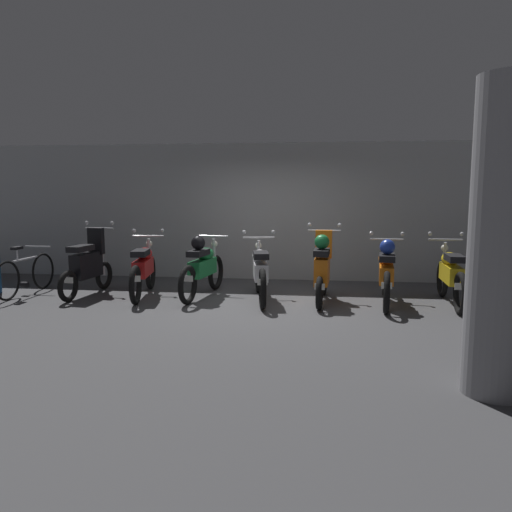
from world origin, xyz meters
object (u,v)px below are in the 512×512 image
Objects in this scene: motorbike_slot_3 at (260,271)px; motorbike_slot_6 at (451,275)px; motorbike_slot_4 at (322,268)px; motorbike_slot_1 at (144,268)px; motorbike_slot_5 at (386,272)px; bicycle at (26,274)px; support_pillar at (502,240)px; motorbike_slot_0 at (88,265)px; motorbike_slot_2 at (203,267)px.

motorbike_slot_3 and motorbike_slot_6 have the same top height.
motorbike_slot_3 is 1.15× the size of motorbike_slot_4.
motorbike_slot_1 is at bearing 179.65° from motorbike_slot_6.
motorbike_slot_5 is 1.13× the size of bicycle.
support_pillar reaches higher than motorbike_slot_6.
motorbike_slot_4 reaches higher than motorbike_slot_1.
motorbike_slot_5 is (5.17, -0.11, 0.00)m from motorbike_slot_0.
motorbike_slot_1 is 1.00× the size of motorbike_slot_3.
motorbike_slot_5 is at bearing -1.61° from motorbike_slot_1.
motorbike_slot_4 reaches higher than motorbike_slot_3.
motorbike_slot_4 is 0.86× the size of motorbike_slot_6.
motorbike_slot_3 is 2.07m from motorbike_slot_5.
motorbike_slot_2 is at bearing 4.05° from bicycle.
motorbike_slot_0 is at bearing 179.22° from motorbike_slot_3.
bicycle is (-3.18, -0.23, -0.16)m from motorbike_slot_2.
motorbike_slot_4 is at bearing 176.91° from motorbike_slot_5.
motorbike_slot_1 is 0.99× the size of motorbike_slot_6.
motorbike_slot_0 and motorbike_slot_4 have the same top height.
motorbike_slot_2 is 1.00× the size of motorbike_slot_3.
motorbike_slot_4 is at bearing -4.42° from motorbike_slot_2.
motorbike_slot_0 is 0.87× the size of motorbike_slot_3.
motorbike_slot_6 reaches higher than motorbike_slot_2.
motorbike_slot_1 is 2.15m from bicycle.
support_pillar reaches higher than motorbike_slot_3.
motorbike_slot_3 is at bearing 178.05° from motorbike_slot_5.
bicycle is 7.72m from support_pillar.
motorbike_slot_6 is (4.13, -0.13, -0.03)m from motorbike_slot_2.
motorbike_slot_0 reaches higher than motorbike_slot_2.
motorbike_slot_3 is (2.07, -0.05, 0.00)m from motorbike_slot_1.
support_pillar is at bearing -98.42° from motorbike_slot_6.
motorbike_slot_2 is at bearing 133.58° from support_pillar.
motorbike_slot_0 is 0.97× the size of bicycle.
motorbike_slot_4 reaches higher than motorbike_slot_5.
motorbike_slot_1 is at bearing 178.88° from motorbike_slot_4.
motorbike_slot_1 is at bearing 178.73° from motorbike_slot_3.
motorbike_slot_2 is 2.07m from motorbike_slot_4.
motorbike_slot_0 is 1.13m from bicycle.
bicycle is (-4.21, -0.08, -0.13)m from motorbike_slot_3.
support_pillar is at bearing -32.99° from motorbike_slot_0.
motorbike_slot_1 is 1.04m from motorbike_slot_2.
motorbike_slot_5 is 6.28m from bicycle.
motorbike_slot_6 is (1.03, 0.08, -0.04)m from motorbike_slot_5.
motorbike_slot_3 reaches higher than bicycle.
motorbike_slot_5 is 3.70m from support_pillar.
motorbike_slot_0 reaches higher than bicycle.
motorbike_slot_3 is at bearing -179.74° from motorbike_slot_6.
support_pillar reaches higher than motorbike_slot_1.
motorbike_slot_0 is 0.87× the size of motorbike_slot_1.
motorbike_slot_0 is 6.20m from motorbike_slot_6.
motorbike_slot_3 is at bearing 1.09° from bicycle.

